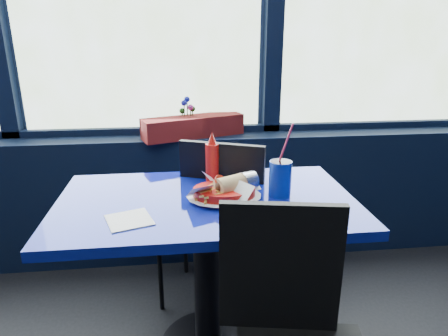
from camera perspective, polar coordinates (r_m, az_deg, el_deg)
window_sill at (r=2.57m, az=-10.59°, el=-4.24°), size 5.00×0.26×0.80m
near_table at (r=1.71m, az=-2.44°, el=-10.04°), size 1.20×0.70×0.75m
chair_near_front at (r=1.33m, az=9.92°, el=-22.27°), size 0.47×0.48×0.90m
chair_near_back at (r=2.01m, az=-1.96°, el=-6.49°), size 0.54×0.54×0.92m
planter_box at (r=2.39m, az=-4.43°, el=5.93°), size 0.62×0.35×0.12m
flower_vase at (r=2.41m, az=-5.20°, el=6.27°), size 0.15×0.15×0.23m
food_basket at (r=1.61m, az=0.23°, el=-3.25°), size 0.28×0.26×0.10m
ketchup_bottle at (r=1.80m, az=-1.70°, el=1.27°), size 0.06×0.06×0.23m
soda_cup at (r=1.65m, az=8.04°, el=-1.36°), size 0.09×0.09×0.31m
napkin at (r=1.48m, az=-13.39°, el=-7.23°), size 0.19×0.19×0.00m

